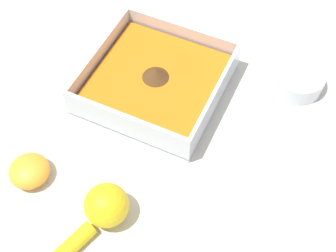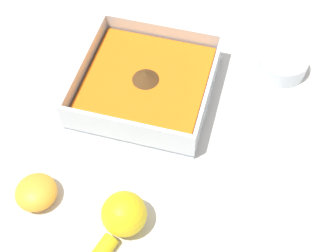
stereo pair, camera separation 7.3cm
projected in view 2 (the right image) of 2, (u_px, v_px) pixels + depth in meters
name	position (u px, v px, depth m)	size (l,w,h in m)	color
ground_plane	(152.00, 97.00, 0.80)	(4.00, 4.00, 0.00)	beige
square_dish	(146.00, 85.00, 0.79)	(0.22, 0.22, 0.06)	silver
spice_bowl	(282.00, 64.00, 0.82)	(0.09, 0.09, 0.03)	silver
lemon_squeezer	(117.00, 225.00, 0.64)	(0.18, 0.09, 0.06)	yellow
lemon_half	(36.00, 192.00, 0.68)	(0.06, 0.06, 0.03)	orange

